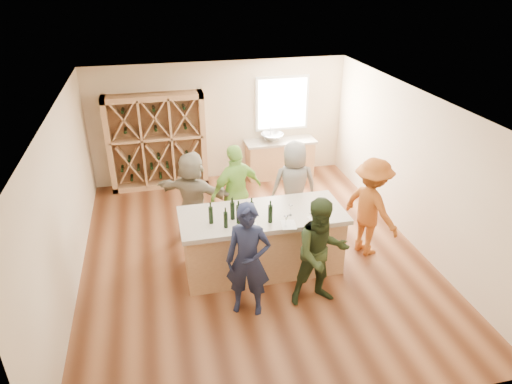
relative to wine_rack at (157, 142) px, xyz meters
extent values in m
cube|color=brown|center=(1.50, -3.27, -1.15)|extent=(6.00, 7.00, 0.10)
cube|color=white|center=(1.50, -3.27, 1.75)|extent=(6.00, 7.00, 0.10)
cube|color=beige|center=(1.50, 0.28, 0.30)|extent=(6.00, 0.10, 2.80)
cube|color=beige|center=(1.50, -6.82, 0.30)|extent=(6.00, 0.10, 2.80)
cube|color=beige|center=(-1.55, -3.27, 0.30)|extent=(0.10, 7.00, 2.80)
cube|color=beige|center=(4.55, -3.27, 0.30)|extent=(0.10, 7.00, 2.80)
cube|color=white|center=(3.00, 0.20, 0.65)|extent=(1.30, 0.06, 1.30)
cube|color=white|center=(3.00, 0.17, 0.65)|extent=(1.18, 0.01, 1.18)
cube|color=tan|center=(0.00, 0.00, 0.00)|extent=(2.20, 0.45, 2.20)
cube|color=tan|center=(2.90, -0.07, -0.67)|extent=(1.60, 0.58, 0.86)
cube|color=#AD9F8E|center=(2.90, -0.07, -0.21)|extent=(1.70, 0.62, 0.06)
imported|color=silver|center=(2.70, -0.07, -0.09)|extent=(0.54, 0.54, 0.19)
cylinder|color=silver|center=(2.70, 0.11, -0.03)|extent=(0.02, 0.02, 0.30)
cube|color=tan|center=(1.56, -3.72, -0.60)|extent=(2.60, 1.00, 1.00)
cube|color=#AD9F8E|center=(1.56, -3.72, -0.06)|extent=(2.72, 1.12, 0.08)
cylinder|color=black|center=(0.70, -3.83, 0.12)|extent=(0.09, 0.09, 0.28)
cylinder|color=black|center=(0.90, -4.01, 0.11)|extent=(0.09, 0.09, 0.27)
cylinder|color=black|center=(1.05, -3.78, 0.13)|extent=(0.09, 0.09, 0.30)
cylinder|color=black|center=(1.12, -3.93, 0.13)|extent=(0.08, 0.08, 0.31)
cylinder|color=black|center=(1.35, -3.82, 0.12)|extent=(0.09, 0.09, 0.28)
cone|color=white|center=(1.24, -4.21, 0.06)|extent=(0.08, 0.08, 0.16)
cone|color=white|center=(1.81, -4.21, 0.07)|extent=(0.09, 0.09, 0.19)
cone|color=white|center=(2.22, -4.19, 0.07)|extent=(0.08, 0.08, 0.17)
cone|color=white|center=(1.99, -3.88, 0.07)|extent=(0.08, 0.08, 0.18)
cone|color=white|center=(2.53, -3.92, 0.08)|extent=(0.10, 0.10, 0.20)
cube|color=white|center=(1.26, -4.11, -0.02)|extent=(0.26, 0.33, 0.00)
cube|color=white|center=(1.87, -4.15, -0.02)|extent=(0.27, 0.33, 0.00)
cube|color=white|center=(2.38, -4.12, -0.02)|extent=(0.31, 0.38, 0.00)
imported|color=#191E38|center=(1.10, -4.71, -0.20)|extent=(0.79, 0.68, 1.81)
imported|color=#263319|center=(2.21, -4.75, -0.21)|extent=(0.87, 0.48, 1.78)
imported|color=#994C19|center=(3.54, -3.64, -0.19)|extent=(0.94, 1.29, 1.82)
imported|color=#8CC64C|center=(1.34, -2.55, -0.17)|extent=(1.22, 0.93, 1.86)
imported|color=slate|center=(2.48, -2.52, -0.20)|extent=(0.93, 0.65, 1.81)
imported|color=gray|center=(0.55, -2.39, -0.24)|extent=(1.67, 1.30, 1.72)
cylinder|color=black|center=(1.61, -4.02, 0.13)|extent=(0.07, 0.07, 0.30)
camera|label=1|loc=(-0.02, -10.02, 3.66)|focal=32.00mm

